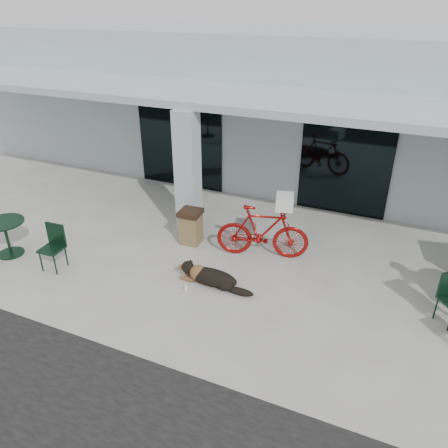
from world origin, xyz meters
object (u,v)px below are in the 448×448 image
at_px(dog, 212,276).
at_px(cafe_table_near, 7,238).
at_px(cafe_chair_near, 52,248).
at_px(trash_receptacle, 191,227).
at_px(bicycle, 263,232).

bearing_deg(dog, cafe_table_near, -170.53).
distance_m(dog, cafe_table_near, 4.93).
distance_m(cafe_chair_near, trash_receptacle, 3.17).
distance_m(bicycle, dog, 1.67).
bearing_deg(bicycle, cafe_chair_near, 105.17).
height_order(bicycle, dog, bicycle).
bearing_deg(cafe_chair_near, bicycle, 26.51).
bearing_deg(cafe_chair_near, dog, 9.68).
relative_size(dog, cafe_table_near, 1.40).
height_order(cafe_chair_near, trash_receptacle, cafe_chair_near).
distance_m(bicycle, cafe_chair_near, 4.66).
bearing_deg(cafe_table_near, bicycle, 22.98).
bearing_deg(cafe_chair_near, cafe_table_near, 174.11).
bearing_deg(bicycle, trash_receptacle, 78.08).
bearing_deg(dog, trash_receptacle, 131.31).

